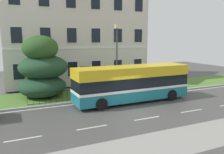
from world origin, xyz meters
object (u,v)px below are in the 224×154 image
street_lamp_post (117,55)px  georgian_townhouse (71,24)px  single_decker_bus (132,83)px  evergreen_tree (42,70)px  litter_bin (94,91)px

street_lamp_post → georgian_townhouse: bearing=97.7°
georgian_townhouse → single_decker_bus: bearing=-82.5°
evergreen_tree → litter_bin: size_ratio=4.66×
street_lamp_post → litter_bin: bearing=-176.5°
georgian_townhouse → evergreen_tree: (-5.03, -8.22, -4.68)m
single_decker_bus → litter_bin: size_ratio=8.51×
evergreen_tree → single_decker_bus: 8.32m
single_decker_bus → litter_bin: (-2.61, 2.32, -0.91)m
single_decker_bus → street_lamp_post: size_ratio=1.56×
georgian_townhouse → evergreen_tree: bearing=-121.5°
georgian_townhouse → street_lamp_post: georgian_townhouse is taller
evergreen_tree → single_decker_bus: bearing=-35.3°
litter_bin → georgian_townhouse: bearing=85.2°
evergreen_tree → litter_bin: bearing=-30.7°
litter_bin → evergreen_tree: bearing=149.3°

